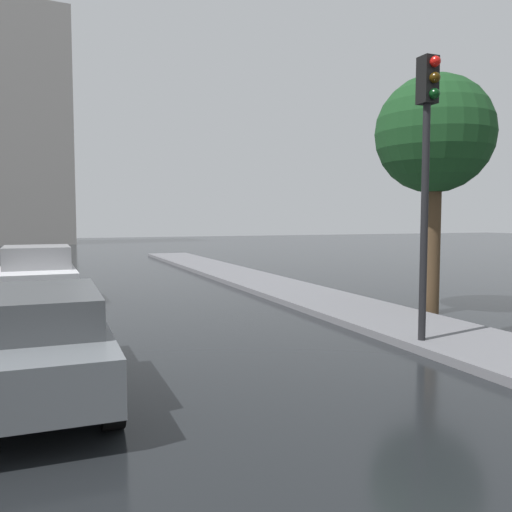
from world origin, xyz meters
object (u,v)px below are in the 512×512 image
(car_white_far_ahead, at_px, (37,274))
(traffic_light, at_px, (427,147))
(car_grey_near_kerb, at_px, (32,339))
(street_tree_near, at_px, (434,137))

(car_white_far_ahead, relative_size, traffic_light, 0.88)
(car_grey_near_kerb, relative_size, traffic_light, 0.89)
(car_white_far_ahead, bearing_deg, traffic_light, 127.92)
(car_grey_near_kerb, distance_m, car_white_far_ahead, 7.67)
(car_grey_near_kerb, height_order, car_white_far_ahead, car_white_far_ahead)
(traffic_light, xyz_separation_m, street_tree_near, (2.30, 2.53, 0.65))
(street_tree_near, bearing_deg, car_white_far_ahead, 149.12)
(car_grey_near_kerb, bearing_deg, street_tree_near, -161.20)
(car_grey_near_kerb, relative_size, street_tree_near, 0.77)
(car_white_far_ahead, xyz_separation_m, street_tree_near, (8.29, -4.95, 3.23))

